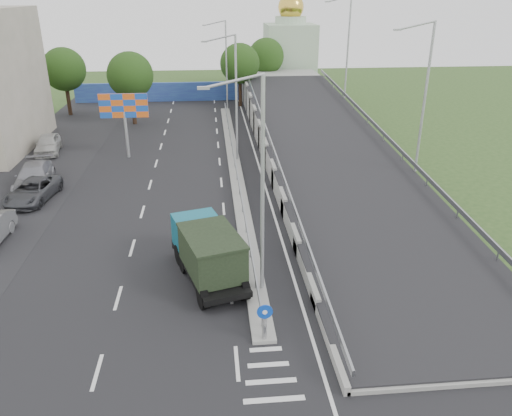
{
  "coord_description": "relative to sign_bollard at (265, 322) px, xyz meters",
  "views": [
    {
      "loc": [
        -1.9,
        -14.29,
        13.26
      ],
      "look_at": [
        0.48,
        10.97,
        2.2
      ],
      "focal_mm": 35.0,
      "sensor_mm": 36.0,
      "label": 1
    }
  ],
  "objects": [
    {
      "name": "parking_strip",
      "position": [
        -16.0,
        17.83,
        -1.03
      ],
      "size": [
        8.0,
        90.0,
        0.05
      ],
      "primitive_type": "cube",
      "color": "black",
      "rests_on": "ground"
    },
    {
      "name": "ground",
      "position": [
        0.0,
        -2.17,
        -1.03
      ],
      "size": [
        160.0,
        160.0,
        0.0
      ],
      "primitive_type": "plane",
      "color": "#2D4C1E",
      "rests_on": "ground"
    },
    {
      "name": "median_guardrail",
      "position": [
        0.0,
        21.83,
        -0.28
      ],
      "size": [
        0.09,
        44.0,
        0.71
      ],
      "color": "gray",
      "rests_on": "median"
    },
    {
      "name": "tree_left_mid",
      "position": [
        -10.0,
        37.83,
        4.14
      ],
      "size": [
        4.8,
        4.8,
        7.6
      ],
      "color": "black",
      "rests_on": "ground"
    },
    {
      "name": "dump_truck",
      "position": [
        -2.25,
        5.32,
        0.5
      ],
      "size": [
        3.95,
        6.66,
        2.77
      ],
      "rotation": [
        0.0,
        0.0,
        0.29
      ],
      "color": "black",
      "rests_on": "ground"
    },
    {
      "name": "lamp_post_far",
      "position": [
        0.11,
        43.83,
        4.77
      ],
      "size": [
        2.74,
        0.18,
        10.08
      ],
      "color": "#B2B5B7",
      "rests_on": "median"
    },
    {
      "name": "parked_car_e",
      "position": [
        -16.29,
        27.83,
        -0.21
      ],
      "size": [
        2.64,
        5.06,
        1.65
      ],
      "primitive_type": "imported",
      "rotation": [
        0.0,
        0.0,
        0.15
      ],
      "color": "#ACACA8",
      "rests_on": "ground"
    },
    {
      "name": "overpass_ramp",
      "position": [
        7.5,
        21.83,
        0.72
      ],
      "size": [
        10.0,
        50.0,
        3.5
      ],
      "color": "gray",
      "rests_on": "ground"
    },
    {
      "name": "billboard",
      "position": [
        -9.0,
        25.83,
        3.15
      ],
      "size": [
        4.0,
        0.24,
        5.5
      ],
      "color": "#B2B5B7",
      "rests_on": "ground"
    },
    {
      "name": "parked_car_d",
      "position": [
        -14.83,
        19.18,
        -0.19
      ],
      "size": [
        3.06,
        6.05,
        1.68
      ],
      "primitive_type": "imported",
      "rotation": [
        0.0,
        0.0,
        0.12
      ],
      "color": "gray",
      "rests_on": "ground"
    },
    {
      "name": "blue_wall",
      "position": [
        -4.0,
        49.83,
        0.17
      ],
      "size": [
        30.0,
        0.5,
        2.4
      ],
      "primitive_type": "cube",
      "color": "#283294",
      "rests_on": "ground"
    },
    {
      "name": "tree_left_far",
      "position": [
        -18.0,
        42.83,
        4.14
      ],
      "size": [
        4.8,
        4.8,
        7.6
      ],
      "color": "black",
      "rests_on": "ground"
    },
    {
      "name": "lamp_post_near",
      "position": [
        0.11,
        3.83,
        4.77
      ],
      "size": [
        2.74,
        0.18,
        10.08
      ],
      "color": "#B2B5B7",
      "rests_on": "median"
    },
    {
      "name": "lamp_post_mid",
      "position": [
        0.11,
        23.83,
        4.77
      ],
      "size": [
        2.74,
        0.18,
        10.08
      ],
      "color": "#B2B5B7",
      "rests_on": "median"
    },
    {
      "name": "tree_ramp_far",
      "position": [
        6.0,
        52.83,
        4.14
      ],
      "size": [
        4.8,
        4.8,
        7.6
      ],
      "color": "black",
      "rests_on": "ground"
    },
    {
      "name": "parked_car_c",
      "position": [
        -14.14,
        16.59,
        -0.31
      ],
      "size": [
        3.09,
        5.47,
        1.44
      ],
      "primitive_type": "imported",
      "rotation": [
        0.0,
        0.0,
        -0.14
      ],
      "color": "#3C3D42",
      "rests_on": "ground"
    },
    {
      "name": "sign_bollard",
      "position": [
        0.0,
        0.0,
        0.0
      ],
      "size": [
        0.64,
        0.23,
        1.67
      ],
      "color": "black",
      "rests_on": "median"
    },
    {
      "name": "median",
      "position": [
        0.0,
        21.83,
        -0.93
      ],
      "size": [
        1.0,
        44.0,
        0.2
      ],
      "primitive_type": "cube",
      "color": "gray",
      "rests_on": "ground"
    },
    {
      "name": "road_surface",
      "position": [
        -3.0,
        17.83,
        -1.03
      ],
      "size": [
        26.0,
        90.0,
        0.04
      ],
      "primitive_type": "cube",
      "color": "black",
      "rests_on": "ground"
    },
    {
      "name": "church",
      "position": [
        10.0,
        57.83,
        4.28
      ],
      "size": [
        7.0,
        7.0,
        13.8
      ],
      "color": "#B2CCAD",
      "rests_on": "ground"
    },
    {
      "name": "tree_median_far",
      "position": [
        2.0,
        45.83,
        4.14
      ],
      "size": [
        4.8,
        4.8,
        7.6
      ],
      "color": "black",
      "rests_on": "ground"
    }
  ]
}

